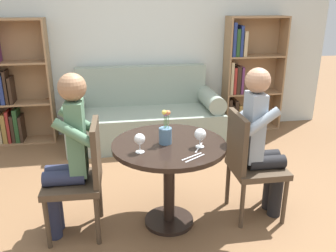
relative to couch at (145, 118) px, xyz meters
name	(u,v)px	position (x,y,z in m)	size (l,w,h in m)	color
ground_plane	(169,222)	(0.00, -1.82, -0.31)	(16.00, 16.00, 0.00)	brown
back_wall	(139,30)	(0.00, 0.42, 1.04)	(5.20, 0.05, 2.70)	silver
round_table	(169,161)	(0.00, -1.82, 0.24)	(0.87, 0.87, 0.70)	black
couch	(145,118)	(0.00, 0.00, 0.00)	(1.89, 0.80, 0.92)	gray
bookshelf_left	(10,88)	(-1.63, 0.26, 0.39)	(0.79, 0.28, 1.53)	#93704C
bookshelf_right	(245,76)	(1.41, 0.27, 0.43)	(0.79, 0.28, 1.53)	#93704C
chair_left	(82,174)	(-0.66, -1.81, 0.18)	(0.44, 0.44, 0.90)	#473828
chair_right	(249,161)	(0.66, -1.80, 0.18)	(0.42, 0.42, 0.90)	#473828
person_left	(68,154)	(-0.75, -1.81, 0.36)	(0.43, 0.35, 1.26)	#282D47
person_right	(262,142)	(0.75, -1.81, 0.35)	(0.42, 0.34, 1.26)	black
wine_glass_left	(140,140)	(-0.23, -1.95, 0.49)	(0.08, 0.08, 0.14)	white
wine_glass_right	(200,135)	(0.21, -1.93, 0.49)	(0.09, 0.09, 0.14)	white
flower_vase	(165,133)	(-0.03, -1.82, 0.48)	(0.10, 0.10, 0.27)	slate
knife_left_setting	(192,156)	(0.11, -2.08, 0.40)	(0.17, 0.11, 0.00)	silver
fork_left_setting	(199,147)	(0.20, -1.94, 0.40)	(0.10, 0.17, 0.00)	silver
knife_right_setting	(195,158)	(0.13, -2.11, 0.40)	(0.16, 0.11, 0.00)	silver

